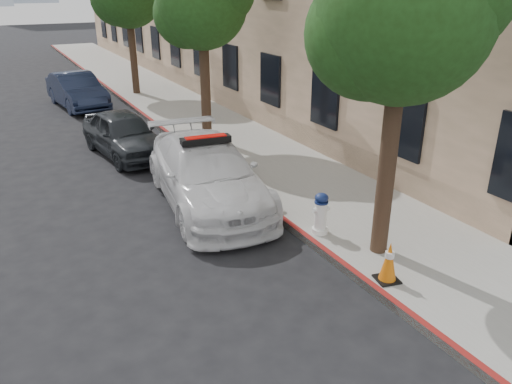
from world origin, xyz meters
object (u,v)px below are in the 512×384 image
object	(u,v)px
police_car	(207,173)
parked_car_far	(77,90)
parked_car_mid	(124,134)
traffic_cone	(389,262)
fire_hydrant	(321,214)

from	to	relation	value
police_car	parked_car_far	distance (m)	11.31
police_car	parked_car_mid	size ratio (longest dim) A/B	1.39
traffic_cone	police_car	bearing A→B (deg)	105.28
parked_car_mid	fire_hydrant	world-z (taller)	parked_car_mid
police_car	parked_car_far	size ratio (longest dim) A/B	1.27
police_car	parked_car_mid	xyz separation A→B (m)	(-0.76, 4.34, -0.09)
police_car	fire_hydrant	world-z (taller)	police_car
police_car	parked_car_far	xyz separation A→B (m)	(-0.87, 11.27, -0.05)
parked_car_mid	parked_car_far	xyz separation A→B (m)	(-0.10, 6.93, 0.04)
fire_hydrant	traffic_cone	xyz separation A→B (m)	(0.00, -1.93, -0.06)
parked_car_far	fire_hydrant	xyz separation A→B (m)	(2.12, -13.92, -0.12)
fire_hydrant	traffic_cone	world-z (taller)	fire_hydrant
parked_car_far	traffic_cone	bearing A→B (deg)	-88.81
parked_car_mid	traffic_cone	distance (m)	9.14
police_car	traffic_cone	xyz separation A→B (m)	(1.25, -4.58, -0.23)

